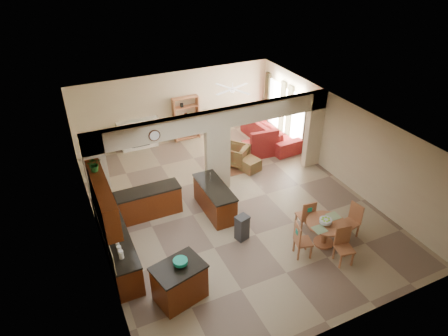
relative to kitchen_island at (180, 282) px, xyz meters
name	(u,v)px	position (x,y,z in m)	size (l,w,h in m)	color
floor	(231,204)	(2.68, 2.80, -0.50)	(10.00, 10.00, 0.00)	gray
ceiling	(232,123)	(2.68, 2.80, 2.30)	(10.00, 10.00, 0.00)	white
wall_back	(176,107)	(2.68, 7.80, 0.90)	(8.00, 8.00, 0.00)	#C6B891
wall_front	(341,283)	(2.68, -2.20, 0.90)	(8.00, 8.00, 0.00)	#C6B891
wall_left	(93,200)	(-1.32, 2.80, 0.90)	(10.00, 10.00, 0.00)	#C6B891
wall_right	(339,140)	(6.68, 2.80, 0.90)	(10.00, 10.00, 0.00)	#C6B891
partition_left_pier	(98,178)	(-1.02, 3.80, 0.90)	(0.60, 0.25, 2.80)	#C6B891
partition_center_pier	(217,159)	(2.68, 3.80, 0.60)	(0.80, 0.25, 2.20)	#C6B891
partition_right_pier	(314,129)	(6.38, 3.80, 0.90)	(0.60, 0.25, 2.80)	#C6B891
partition_header	(217,119)	(2.68, 3.80, 2.00)	(8.00, 0.25, 0.60)	#C6B891
kitchen_counter	(128,226)	(-0.58, 2.55, -0.03)	(2.52, 3.29, 1.48)	#491908
upper_cabinets	(103,198)	(-1.14, 2.00, 1.42)	(0.35, 2.40, 0.90)	#491908
peninsula	(215,199)	(2.08, 2.69, -0.04)	(0.70, 1.85, 0.91)	#491908
wall_clock	(154,136)	(0.68, 3.65, 1.95)	(0.34, 0.34, 0.03)	#482918
rug	(235,165)	(3.88, 4.90, -0.49)	(1.60, 1.30, 0.01)	brown
fireplace	(139,134)	(1.08, 7.63, 0.12)	(1.60, 0.35, 1.20)	white
shelving_unit	(186,118)	(3.03, 7.62, 0.40)	(1.00, 0.32, 1.80)	#955733
window_a	(299,119)	(6.65, 5.10, 0.70)	(0.02, 0.90, 1.90)	white
window_b	(275,104)	(6.65, 6.80, 0.70)	(0.02, 0.90, 1.90)	white
glazed_door	(286,115)	(6.65, 5.95, 0.55)	(0.02, 0.70, 2.10)	white
drape_a_left	(307,126)	(6.61, 4.50, 0.70)	(0.10, 0.28, 2.30)	#3A2117
drape_a_right	(289,114)	(6.61, 5.70, 0.70)	(0.10, 0.28, 2.30)	#3A2117
drape_b_left	(282,109)	(6.61, 6.20, 0.70)	(0.10, 0.28, 2.30)	#3A2117
drape_b_right	(267,99)	(6.61, 7.40, 0.70)	(0.10, 0.28, 2.30)	#3A2117
ceiling_fan	(232,89)	(4.18, 5.80, 2.06)	(1.00, 1.00, 0.10)	white
kitchen_island	(180,282)	(0.00, 0.00, 0.00)	(1.30, 1.07, 0.99)	#491908
teal_bowl	(180,263)	(0.06, 0.03, 0.57)	(0.33, 0.33, 0.16)	#16997B
trash_can	(242,229)	(2.26, 1.24, -0.15)	(0.33, 0.28, 0.70)	#2E2E31
dining_table	(325,230)	(4.19, 0.09, -0.01)	(1.07, 1.07, 0.73)	#955733
fruit_bowl	(326,221)	(4.12, 0.06, 0.32)	(0.33, 0.33, 0.18)	#79BA27
sofa	(271,132)	(5.98, 5.94, -0.08)	(1.11, 2.85, 0.83)	maroon
chaise	(259,148)	(5.08, 5.28, -0.28)	(1.09, 0.89, 0.43)	maroon
armchair	(236,155)	(3.92, 4.95, -0.12)	(0.81, 0.83, 0.76)	maroon
ottoman	(250,165)	(4.20, 4.35, -0.28)	(0.60, 0.60, 0.43)	maroon
plant	(94,164)	(-1.14, 2.57, 2.06)	(0.34, 0.29, 0.38)	#124615
chair_north	(307,215)	(4.05, 0.78, 0.06)	(0.47, 0.47, 1.02)	#955733
chair_east	(353,219)	(5.10, 0.07, 0.06)	(0.49, 0.49, 1.02)	#955733
chair_south	(343,244)	(4.21, -0.62, 0.06)	(0.49, 0.49, 1.02)	#955733
chair_west	(301,239)	(3.32, 0.00, 0.06)	(0.51, 0.51, 1.02)	#955733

